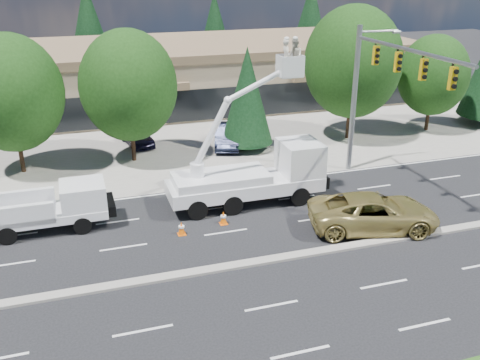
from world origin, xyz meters
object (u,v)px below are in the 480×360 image
object	(u,v)px
signal_mast	(375,82)
bucket_truck	(259,169)
minivan	(374,212)
utility_pickup	(55,211)

from	to	relation	value
signal_mast	bucket_truck	xyz separation A→B (m)	(-7.27, -0.85, -4.15)
signal_mast	minivan	bearing A→B (deg)	-117.11
signal_mast	utility_pickup	xyz separation A→B (m)	(-17.99, -0.84, -5.13)
minivan	utility_pickup	bearing A→B (deg)	86.29
utility_pickup	bucket_truck	distance (m)	10.77
signal_mast	bucket_truck	bearing A→B (deg)	-173.36
utility_pickup	minivan	size ratio (longest dim) A/B	0.92
minivan	signal_mast	bearing A→B (deg)	-13.14
bucket_truck	minivan	world-z (taller)	bucket_truck
signal_mast	minivan	size ratio (longest dim) A/B	1.58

